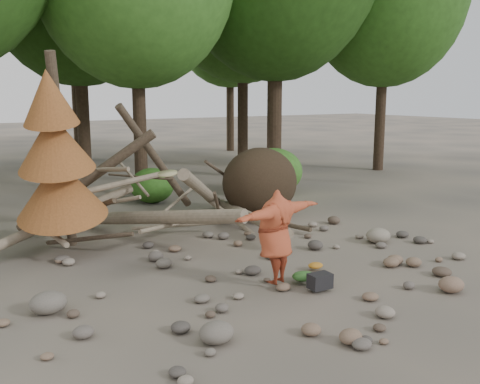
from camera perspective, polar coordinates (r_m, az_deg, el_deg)
ground at (r=10.41m, az=3.46°, el=-9.00°), size 120.00×120.00×0.00m
deadfall_pile at (r=14.67m, az=0.39°, el=0.62°), size 8.55×5.24×3.30m
dead_conifer at (r=11.73m, az=-18.96°, el=3.27°), size 2.06×2.16×4.35m
bush_mid at (r=17.32m, az=-9.36°, el=0.70°), size 1.40×1.40×1.12m
bush_right at (r=18.61m, az=3.62°, el=2.24°), size 2.00×2.00×1.60m
frisbee_thrower at (r=9.63m, az=3.79°, el=-4.76°), size 3.41×1.01×2.25m
backpack at (r=9.73m, az=8.52°, el=-9.69°), size 0.41×0.29×0.27m
cloth_green at (r=10.11m, az=6.77°, el=-9.17°), size 0.44×0.37×0.17m
cloth_orange at (r=10.81m, az=8.06°, el=-8.02°), size 0.31×0.26×0.11m
boulder_front_left at (r=7.79m, az=-2.54°, el=-14.75°), size 0.51×0.46×0.31m
boulder_front_right at (r=10.29m, az=21.60°, el=-9.16°), size 0.47×0.42×0.28m
boulder_mid_right at (r=13.01m, az=14.53°, el=-4.51°), size 0.59×0.53×0.35m
boulder_mid_left at (r=9.24m, az=-19.77°, el=-11.04°), size 0.59×0.53×0.35m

